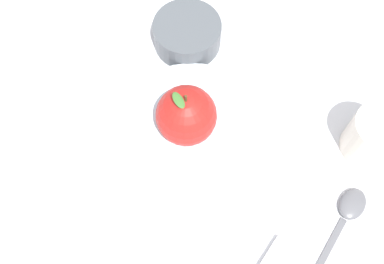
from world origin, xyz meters
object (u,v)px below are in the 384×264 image
side_bowl (187,32)px  knife (289,231)px  cup (376,135)px  spoon (346,215)px  apple (186,116)px  dinner_plate (192,135)px

side_bowl → knife: (0.01, 0.34, -0.02)m
cup → spoon: 0.12m
side_bowl → knife: side_bowl is taller
apple → knife: size_ratio=0.47×
cup → knife: bearing=19.5°
dinner_plate → knife: dinner_plate is taller
spoon → dinner_plate: bearing=-54.8°
dinner_plate → apple: (0.00, -0.01, 0.05)m
apple → cup: (-0.23, 0.13, -0.02)m
dinner_plate → cup: bearing=151.3°
spoon → apple: bearing=-55.2°
apple → side_bowl: size_ratio=0.90×
cup → spoon: bearing=41.2°
apple → cup: bearing=150.1°
dinner_plate → apple: apple is taller
spoon → side_bowl: bearing=-78.6°
apple → knife: 0.21m
knife → spoon: 0.08m
apple → cup: apple is taller
apple → cup: 0.26m
apple → knife: (-0.06, 0.19, -0.06)m
side_bowl → knife: bearing=88.4°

